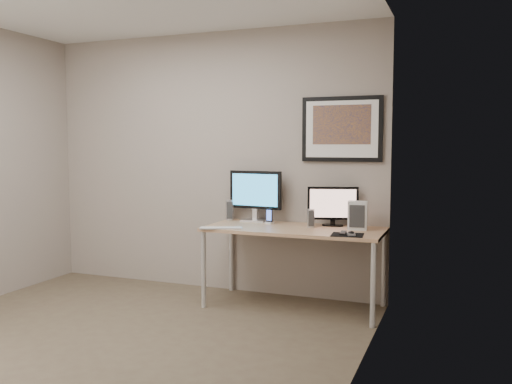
{
  "coord_description": "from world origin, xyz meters",
  "views": [
    {
      "loc": [
        2.42,
        -3.29,
        1.48
      ],
      "look_at": [
        0.73,
        1.1,
        1.07
      ],
      "focal_mm": 38.0,
      "sensor_mm": 36.0,
      "label": 1
    }
  ],
  "objects_px": {
    "monitor_tv": "(333,205)",
    "desk": "(294,235)",
    "framed_art": "(342,129)",
    "monitor_large": "(255,194)",
    "speaker_right": "(311,218)",
    "speaker_left": "(230,210)",
    "keyboard": "(221,228)",
    "phone_dock": "(269,216)",
    "fan_unit": "(358,215)"
  },
  "relations": [
    {
      "from": "monitor_tv",
      "to": "desk",
      "type": "bearing_deg",
      "value": -160.52
    },
    {
      "from": "framed_art",
      "to": "monitor_tv",
      "type": "distance_m",
      "value": 0.71
    },
    {
      "from": "framed_art",
      "to": "monitor_large",
      "type": "xyz_separation_m",
      "value": [
        -0.82,
        -0.08,
        -0.62
      ]
    },
    {
      "from": "monitor_tv",
      "to": "speaker_right",
      "type": "relative_size",
      "value": 2.7
    },
    {
      "from": "desk",
      "to": "framed_art",
      "type": "relative_size",
      "value": 2.13
    },
    {
      "from": "monitor_large",
      "to": "speaker_left",
      "type": "height_order",
      "value": "monitor_large"
    },
    {
      "from": "keyboard",
      "to": "monitor_tv",
      "type": "bearing_deg",
      "value": 7.12
    },
    {
      "from": "monitor_large",
      "to": "speaker_right",
      "type": "height_order",
      "value": "monitor_large"
    },
    {
      "from": "framed_art",
      "to": "keyboard",
      "type": "height_order",
      "value": "framed_art"
    },
    {
      "from": "speaker_right",
      "to": "phone_dock",
      "type": "distance_m",
      "value": 0.44
    },
    {
      "from": "speaker_left",
      "to": "phone_dock",
      "type": "relative_size",
      "value": 1.38
    },
    {
      "from": "framed_art",
      "to": "speaker_right",
      "type": "distance_m",
      "value": 0.87
    },
    {
      "from": "speaker_left",
      "to": "keyboard",
      "type": "distance_m",
      "value": 0.58
    },
    {
      "from": "monitor_large",
      "to": "speaker_right",
      "type": "relative_size",
      "value": 3.25
    },
    {
      "from": "speaker_left",
      "to": "keyboard",
      "type": "relative_size",
      "value": 0.53
    },
    {
      "from": "monitor_tv",
      "to": "phone_dock",
      "type": "height_order",
      "value": "monitor_tv"
    },
    {
      "from": "desk",
      "to": "speaker_left",
      "type": "xyz_separation_m",
      "value": [
        -0.75,
        0.26,
        0.17
      ]
    },
    {
      "from": "phone_dock",
      "to": "keyboard",
      "type": "bearing_deg",
      "value": -110.93
    },
    {
      "from": "desk",
      "to": "speaker_right",
      "type": "bearing_deg",
      "value": 29.04
    },
    {
      "from": "desk",
      "to": "keyboard",
      "type": "bearing_deg",
      "value": -154.08
    },
    {
      "from": "keyboard",
      "to": "fan_unit",
      "type": "xyz_separation_m",
      "value": [
        1.15,
        0.39,
        0.12
      ]
    },
    {
      "from": "monitor_tv",
      "to": "speaker_left",
      "type": "height_order",
      "value": "monitor_tv"
    },
    {
      "from": "speaker_left",
      "to": "phone_dock",
      "type": "xyz_separation_m",
      "value": [
        0.45,
        -0.1,
        -0.03
      ]
    },
    {
      "from": "speaker_left",
      "to": "monitor_tv",
      "type": "bearing_deg",
      "value": -24.84
    },
    {
      "from": "monitor_large",
      "to": "fan_unit",
      "type": "height_order",
      "value": "monitor_large"
    },
    {
      "from": "monitor_large",
      "to": "keyboard",
      "type": "relative_size",
      "value": 1.43
    },
    {
      "from": "monitor_large",
      "to": "keyboard",
      "type": "bearing_deg",
      "value": -97.44
    },
    {
      "from": "framed_art",
      "to": "monitor_tv",
      "type": "xyz_separation_m",
      "value": [
        -0.05,
        -0.11,
        -0.7
      ]
    },
    {
      "from": "framed_art",
      "to": "speaker_right",
      "type": "relative_size",
      "value": 4.48
    },
    {
      "from": "speaker_right",
      "to": "monitor_large",
      "type": "bearing_deg",
      "value": 143.26
    },
    {
      "from": "monitor_large",
      "to": "phone_dock",
      "type": "xyz_separation_m",
      "value": [
        0.18,
        -0.09,
        -0.2
      ]
    },
    {
      "from": "speaker_left",
      "to": "phone_dock",
      "type": "height_order",
      "value": "speaker_left"
    },
    {
      "from": "phone_dock",
      "to": "keyboard",
      "type": "height_order",
      "value": "phone_dock"
    },
    {
      "from": "monitor_tv",
      "to": "keyboard",
      "type": "xyz_separation_m",
      "value": [
        -0.9,
        -0.51,
        -0.19
      ]
    },
    {
      "from": "speaker_right",
      "to": "fan_unit",
      "type": "distance_m",
      "value": 0.42
    },
    {
      "from": "framed_art",
      "to": "speaker_right",
      "type": "bearing_deg",
      "value": -129.97
    },
    {
      "from": "monitor_large",
      "to": "fan_unit",
      "type": "relative_size",
      "value": 2.16
    },
    {
      "from": "framed_art",
      "to": "keyboard",
      "type": "relative_size",
      "value": 1.97
    },
    {
      "from": "desk",
      "to": "framed_art",
      "type": "distance_m",
      "value": 1.07
    },
    {
      "from": "speaker_left",
      "to": "speaker_right",
      "type": "distance_m",
      "value": 0.9
    },
    {
      "from": "fan_unit",
      "to": "desk",
      "type": "bearing_deg",
      "value": -176.1
    },
    {
      "from": "desk",
      "to": "monitor_large",
      "type": "xyz_separation_m",
      "value": [
        -0.47,
        0.25,
        0.34
      ]
    },
    {
      "from": "desk",
      "to": "monitor_large",
      "type": "relative_size",
      "value": 2.95
    },
    {
      "from": "monitor_tv",
      "to": "speaker_left",
      "type": "relative_size",
      "value": 2.24
    },
    {
      "from": "monitor_large",
      "to": "fan_unit",
      "type": "distance_m",
      "value": 1.05
    },
    {
      "from": "speaker_left",
      "to": "keyboard",
      "type": "xyz_separation_m",
      "value": [
        0.15,
        -0.55,
        -0.09
      ]
    },
    {
      "from": "keyboard",
      "to": "fan_unit",
      "type": "relative_size",
      "value": 1.51
    },
    {
      "from": "framed_art",
      "to": "phone_dock",
      "type": "height_order",
      "value": "framed_art"
    },
    {
      "from": "monitor_large",
      "to": "keyboard",
      "type": "xyz_separation_m",
      "value": [
        -0.12,
        -0.54,
        -0.27
      ]
    },
    {
      "from": "keyboard",
      "to": "speaker_left",
      "type": "bearing_deg",
      "value": 83.27
    }
  ]
}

